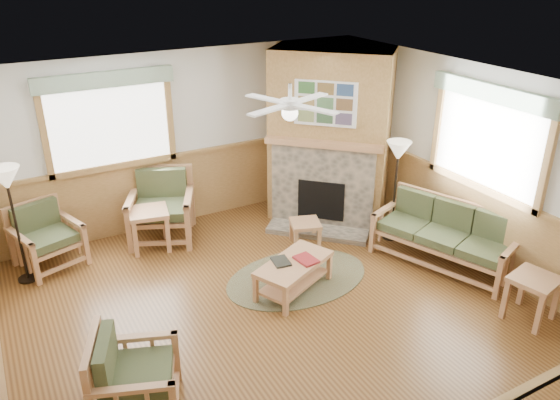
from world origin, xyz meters
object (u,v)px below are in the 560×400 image
sofa (444,236)px  armchair_back_right (161,207)px  floor_lamp_left (16,226)px  footstool (305,233)px  end_table_chairs (150,229)px  floor_lamp_right (395,191)px  armchair_back_left (47,237)px  armchair_left (136,374)px  coffee_table (294,276)px  end_table_sofa (531,298)px

sofa → armchair_back_right: 4.09m
floor_lamp_left → footstool: bearing=-14.4°
armchair_back_right → end_table_chairs: armchair_back_right is taller
armchair_back_right → floor_lamp_right: bearing=-4.4°
armchair_back_left → end_table_chairs: 1.39m
sofa → floor_lamp_right: 1.00m
armchair_left → armchair_back_right: bearing=-1.0°
sofa → coffee_table: (-2.14, 0.42, -0.22)m
coffee_table → floor_lamp_left: 3.59m
armchair_back_right → floor_lamp_right: floor_lamp_right is taller
coffee_table → armchair_left: bearing=179.2°
end_table_chairs → floor_lamp_right: (3.27, -1.48, 0.47)m
end_table_sofa → footstool: 3.15m
end_table_chairs → end_table_sofa: bearing=-48.5°
armchair_left → end_table_chairs: armchair_left is taller
armchair_back_left → floor_lamp_right: bearing=-38.2°
armchair_back_right → end_table_sofa: 5.13m
sofa → floor_lamp_left: bearing=-135.1°
armchair_back_left → floor_lamp_right: (4.64, -1.68, 0.34)m
floor_lamp_left → armchair_left: bearing=-77.2°
sofa → coffee_table: size_ratio=1.76×
floor_lamp_left → armchair_back_left: bearing=36.0°
coffee_table → sofa: bearing=-35.9°
floor_lamp_left → floor_lamp_right: floor_lamp_left is taller
end_table_sofa → armchair_left: bearing=169.3°
armchair_back_left → footstool: 3.61m
armchair_back_left → coffee_table: (2.62, -2.19, -0.22)m
coffee_table → end_table_sofa: end_table_sofa is taller
end_table_chairs → footstool: bearing=-26.4°
floor_lamp_right → armchair_back_right: bearing=151.0°
coffee_table → end_table_chairs: bearing=97.7°
sofa → end_table_chairs: bearing=-145.6°
floor_lamp_left → floor_lamp_right: 5.18m
armchair_back_right → footstool: size_ratio=2.44×
armchair_back_right → floor_lamp_left: bearing=-148.2°
armchair_left → coffee_table: (2.29, 1.02, -0.21)m
armchair_back_left → armchair_left: (0.33, -3.20, -0.01)m
sofa → coffee_table: 2.19m
end_table_sofa → footstool: end_table_sofa is taller
end_table_chairs → floor_lamp_right: size_ratio=0.39×
coffee_table → end_table_chairs: 2.35m
armchair_back_right → footstool: armchair_back_right is taller
end_table_sofa → floor_lamp_right: floor_lamp_right is taller
end_table_chairs → floor_lamp_left: 1.78m
armchair_left → floor_lamp_right: (4.31, 1.53, 0.35)m
armchair_left → floor_lamp_right: floor_lamp_right is taller
armchair_back_right → footstool: bearing=-9.5°
end_table_sofa → floor_lamp_left: 6.38m
end_table_sofa → floor_lamp_left: floor_lamp_left is taller
sofa → armchair_back_left: size_ratio=2.16×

